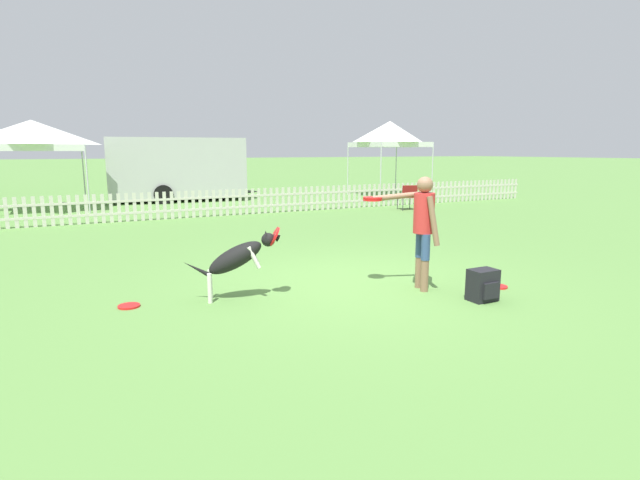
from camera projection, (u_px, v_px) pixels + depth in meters
The scene contains 11 objects.
ground_plane at pixel (355, 284), 7.22m from camera, with size 240.00×240.00×0.00m, color #5B8C42.
handler_person at pixel (421, 220), 6.76m from camera, with size 0.87×0.85×1.56m.
leaping_dog at pixel (238, 257), 6.38m from camera, with size 1.23×0.54×0.93m.
frisbee_near_handler at pixel (129, 306), 6.15m from camera, with size 0.26×0.26×0.02m.
frisbee_near_dog at pixel (498, 286), 7.03m from camera, with size 0.26×0.26×0.02m.
backpack_on_grass at pixel (483, 285), 6.38m from camera, with size 0.36×0.29×0.41m.
picket_fence at pixel (207, 203), 14.42m from camera, with size 25.20×0.04×0.77m.
folding_chair_center at pixel (408, 195), 16.05m from camera, with size 0.62×0.63×0.81m.
canopy_tent_main at pixel (32, 136), 15.49m from camera, with size 2.85×2.85×2.83m.
canopy_tent_secondary at pixel (390, 134), 20.71m from camera, with size 2.58×2.58×3.09m.
equipment_trailer at pixel (177, 168), 19.01m from camera, with size 5.80×2.77×2.36m.
Camera 1 is at (-3.63, -5.99, 1.90)m, focal length 28.00 mm.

